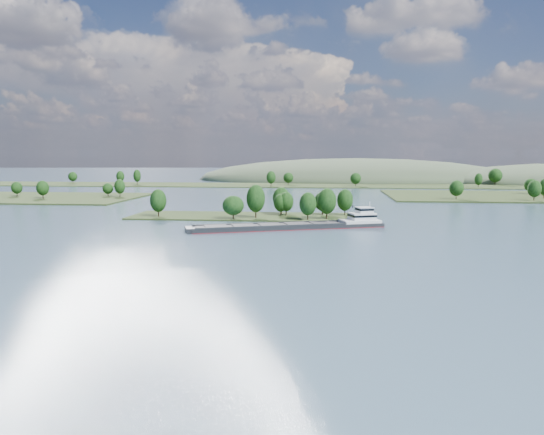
# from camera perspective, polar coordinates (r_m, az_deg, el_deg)

# --- Properties ---
(ground) EXTENTS (1800.00, 1800.00, 0.00)m
(ground) POSITION_cam_1_polar(r_m,az_deg,el_deg) (164.00, -5.37, -2.44)
(ground) COLOR #3A5364
(ground) RESTS_ON ground
(tree_island) EXTENTS (100.00, 30.87, 14.71)m
(tree_island) POSITION_cam_1_polar(r_m,az_deg,el_deg) (219.87, -0.65, 1.02)
(tree_island) COLOR #223115
(tree_island) RESTS_ON ground
(back_shoreline) EXTENTS (900.00, 60.00, 15.32)m
(back_shoreline) POSITION_cam_1_polar(r_m,az_deg,el_deg) (439.95, 3.06, 3.52)
(back_shoreline) COLOR #223115
(back_shoreline) RESTS_ON ground
(hill_west) EXTENTS (320.00, 160.00, 44.00)m
(hill_west) POSITION_cam_1_polar(r_m,az_deg,el_deg) (540.07, 8.92, 4.00)
(hill_west) COLOR #3C4B33
(hill_west) RESTS_ON ground
(cargo_barge) EXTENTS (69.72, 32.22, 9.62)m
(cargo_barge) POSITION_cam_1_polar(r_m,az_deg,el_deg) (188.96, 3.13, -0.81)
(cargo_barge) COLOR black
(cargo_barge) RESTS_ON ground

